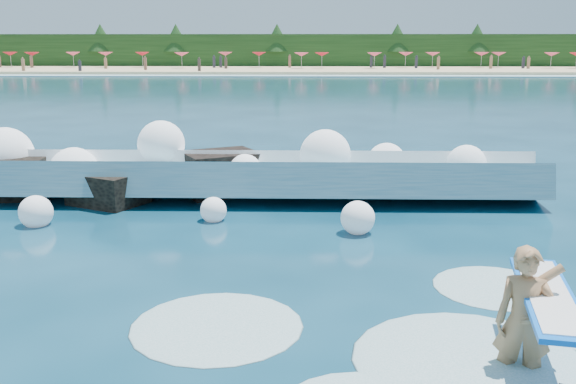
% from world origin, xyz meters
% --- Properties ---
extents(ground, '(200.00, 200.00, 0.00)m').
position_xyz_m(ground, '(0.00, 0.00, 0.00)').
color(ground, '#072A3E').
rests_on(ground, ground).
extents(beach, '(140.00, 20.00, 0.40)m').
position_xyz_m(beach, '(0.00, 78.00, 0.20)').
color(beach, tan).
rests_on(beach, ground).
extents(wet_band, '(140.00, 5.00, 0.08)m').
position_xyz_m(wet_band, '(0.00, 67.00, 0.04)').
color(wet_band, silver).
rests_on(wet_band, ground).
extents(treeline, '(140.00, 4.00, 5.00)m').
position_xyz_m(treeline, '(0.00, 88.00, 2.50)').
color(treeline, black).
rests_on(treeline, ground).
extents(breaking_wave, '(17.56, 2.76, 1.51)m').
position_xyz_m(breaking_wave, '(-0.98, 6.55, 0.53)').
color(breaking_wave, teal).
rests_on(breaking_wave, ground).
extents(rock_cluster, '(8.09, 3.28, 1.32)m').
position_xyz_m(rock_cluster, '(-3.50, 6.49, 0.42)').
color(rock_cluster, black).
rests_on(rock_cluster, ground).
extents(surfer_with_board, '(1.23, 3.05, 1.92)m').
position_xyz_m(surfer_with_board, '(4.57, -2.50, 0.71)').
color(surfer_with_board, '#A9784F').
rests_on(surfer_with_board, ground).
extents(wave_spray, '(15.18, 4.74, 2.02)m').
position_xyz_m(wave_spray, '(-2.08, 6.45, 0.92)').
color(wave_spray, white).
rests_on(wave_spray, ground).
extents(surf_foam, '(8.89, 5.90, 0.15)m').
position_xyz_m(surf_foam, '(3.63, -1.96, 0.00)').
color(surf_foam, silver).
rests_on(surf_foam, ground).
extents(beach_umbrellas, '(112.95, 6.02, 0.50)m').
position_xyz_m(beach_umbrellas, '(0.07, 80.43, 2.25)').
color(beach_umbrellas, '#15836D').
rests_on(beach_umbrellas, ground).
extents(beachgoers, '(101.34, 13.45, 1.92)m').
position_xyz_m(beachgoers, '(-3.12, 74.65, 1.08)').
color(beachgoers, '#3F332D').
rests_on(beachgoers, ground).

